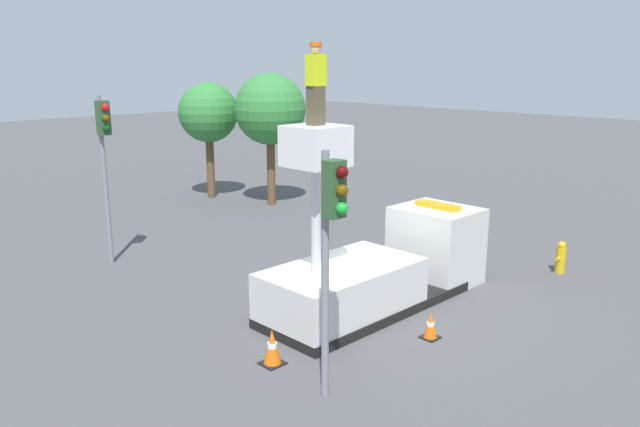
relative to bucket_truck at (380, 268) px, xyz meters
name	(u,v)px	position (x,y,z in m)	size (l,w,h in m)	color
ground_plane	(367,308)	(-0.49, 0.00, -0.94)	(120.00, 120.00, 0.00)	#4C4C4F
bucket_truck	(380,268)	(0.00, 0.00, 0.00)	(6.77, 2.24, 4.75)	black
worker	(316,84)	(-2.29, 0.00, 4.69)	(0.40, 0.26, 1.75)	brown
traffic_light_pole	(331,228)	(-4.28, -2.44, 2.35)	(0.34, 0.57, 4.63)	gray
traffic_light_across	(104,147)	(-3.43, 7.84, 2.71)	(0.34, 0.57, 5.15)	gray
fire_hydrant	(561,257)	(5.67, -2.19, -0.47)	(0.52, 0.28, 0.96)	gold
traffic_cone_rear	(272,348)	(-4.17, -0.64, -0.57)	(0.46, 0.46, 0.77)	black
traffic_cone_curbside	(431,326)	(-0.82, -2.19, -0.64)	(0.38, 0.38, 0.62)	black
tree_left_bg	(208,113)	(4.41, 13.87, 2.90)	(2.67, 2.67, 5.21)	brown
tree_right_bg	(270,110)	(5.43, 10.78, 3.16)	(3.02, 3.02, 5.65)	brown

